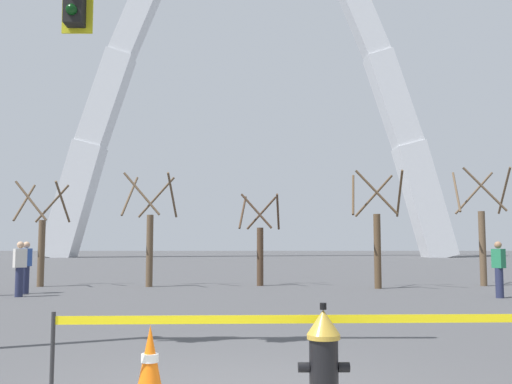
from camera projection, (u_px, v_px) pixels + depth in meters
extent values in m
cylinder|color=black|center=(324.00, 374.00, 5.07)|extent=(0.26, 0.26, 0.62)
cylinder|color=#A8842D|center=(323.00, 337.00, 5.10)|extent=(0.30, 0.30, 0.04)
cone|color=#A8842D|center=(323.00, 322.00, 5.12)|extent=(0.30, 0.30, 0.22)
cylinder|color=black|center=(323.00, 306.00, 5.13)|extent=(0.06, 0.06, 0.06)
cylinder|color=black|center=(304.00, 367.00, 5.08)|extent=(0.10, 0.09, 0.09)
cylinder|color=black|center=(344.00, 367.00, 5.08)|extent=(0.10, 0.09, 0.09)
cylinder|color=black|center=(321.00, 373.00, 5.27)|extent=(0.13, 0.14, 0.13)
cylinder|color=black|center=(320.00, 371.00, 5.35)|extent=(0.15, 0.03, 0.15)
cylinder|color=#232326|center=(52.00, 360.00, 5.33)|extent=(0.04, 0.04, 0.88)
cube|color=yellow|center=(300.00, 319.00, 5.45)|extent=(4.67, 0.14, 0.08)
cone|color=orange|center=(150.00, 362.00, 5.53)|extent=(0.28, 0.28, 0.70)
cylinder|color=white|center=(150.00, 358.00, 5.54)|extent=(0.17, 0.17, 0.08)
sphere|color=black|center=(72.00, 10.00, 7.92)|extent=(0.16, 0.16, 0.16)
cube|color=silver|center=(74.00, 201.00, 64.96)|extent=(6.61, 3.35, 13.79)
cube|color=silver|center=(106.00, 100.00, 66.06)|extent=(6.28, 3.05, 11.71)
cube|color=silver|center=(136.00, 19.00, 66.97)|extent=(5.94, 2.75, 9.66)
cube|color=silver|center=(363.00, 20.00, 67.21)|extent=(5.94, 2.75, 9.66)
cube|color=silver|center=(393.00, 100.00, 66.36)|extent=(6.28, 3.05, 11.71)
cube|color=silver|center=(424.00, 201.00, 65.32)|extent=(6.61, 3.35, 13.79)
cylinder|color=brown|center=(41.00, 253.00, 20.40)|extent=(0.24, 0.24, 2.38)
cylinder|color=brown|center=(24.00, 202.00, 20.71)|extent=(0.33, 1.29, 1.43)
cylinder|color=brown|center=(63.00, 202.00, 20.50)|extent=(0.21, 1.30, 1.43)
cylinder|color=brown|center=(52.00, 204.00, 21.30)|extent=(1.30, 0.21, 1.43)
cylinder|color=brown|center=(31.00, 201.00, 19.85)|extent=(1.28, 0.36, 1.43)
cylinder|color=brown|center=(150.00, 251.00, 20.33)|extent=(0.24, 0.24, 2.56)
cylinder|color=brown|center=(130.00, 196.00, 20.66)|extent=(0.35, 1.38, 1.53)
cylinder|color=brown|center=(172.00, 195.00, 20.44)|extent=(0.22, 1.39, 1.53)
cylinder|color=brown|center=(156.00, 197.00, 21.30)|extent=(1.39, 0.22, 1.53)
cylinder|color=brown|center=(142.00, 194.00, 19.73)|extent=(1.38, 0.38, 1.53)
cylinder|color=#473323|center=(260.00, 257.00, 20.84)|extent=(0.24, 0.24, 2.11)
cylinder|color=#473323|center=(243.00, 212.00, 21.11)|extent=(0.31, 1.15, 1.28)
cylinder|color=#473323|center=(278.00, 212.00, 20.93)|extent=(0.20, 1.16, 1.28)
cylinder|color=#473323|center=(262.00, 213.00, 21.64)|extent=(1.16, 0.20, 1.28)
cylinder|color=#473323|center=(256.00, 211.00, 20.35)|extent=(1.15, 0.33, 1.28)
cylinder|color=brown|center=(377.00, 251.00, 19.55)|extent=(0.24, 0.24, 2.55)
cylinder|color=brown|center=(353.00, 194.00, 19.88)|extent=(0.35, 1.37, 1.53)
cylinder|color=brown|center=(400.00, 194.00, 19.66)|extent=(0.22, 1.39, 1.53)
cylinder|color=brown|center=(374.00, 196.00, 20.52)|extent=(1.39, 0.22, 1.53)
cylinder|color=brown|center=(376.00, 192.00, 18.96)|extent=(1.37, 0.38, 1.53)
cylinder|color=brown|center=(483.00, 248.00, 20.77)|extent=(0.24, 0.24, 2.72)
cylinder|color=brown|center=(456.00, 192.00, 21.12)|extent=(0.37, 1.46, 1.62)
cylinder|color=brown|center=(504.00, 191.00, 20.89)|extent=(0.23, 1.47, 1.62)
cylinder|color=brown|center=(474.00, 193.00, 21.80)|extent=(1.47, 0.23, 1.62)
cylinder|color=brown|center=(485.00, 189.00, 20.14)|extent=(1.45, 0.40, 1.62)
cylinder|color=#232847|center=(25.00, 280.00, 17.45)|extent=(0.22, 0.22, 0.84)
cube|color=#2D4C99|center=(26.00, 257.00, 17.51)|extent=(0.39, 0.37, 0.54)
sphere|color=tan|center=(27.00, 245.00, 17.55)|extent=(0.20, 0.20, 0.20)
cylinder|color=#232847|center=(499.00, 283.00, 16.07)|extent=(0.22, 0.22, 0.84)
cube|color=#23754C|center=(498.00, 258.00, 16.13)|extent=(0.33, 0.39, 0.54)
sphere|color=#936B4C|center=(498.00, 245.00, 16.17)|extent=(0.20, 0.20, 0.20)
cylinder|color=#232847|center=(19.00, 282.00, 16.41)|extent=(0.22, 0.22, 0.84)
cube|color=beige|center=(20.00, 258.00, 16.48)|extent=(0.39, 0.38, 0.54)
sphere|color=tan|center=(21.00, 245.00, 16.51)|extent=(0.20, 0.20, 0.20)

